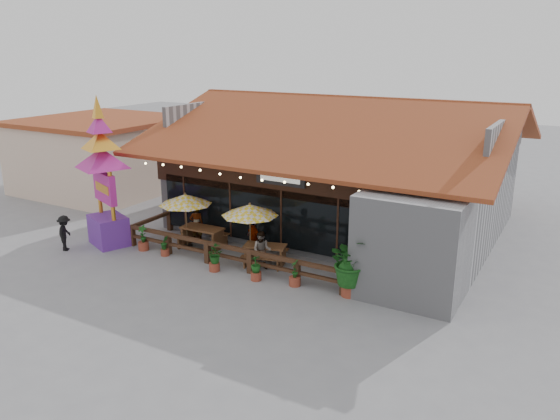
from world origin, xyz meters
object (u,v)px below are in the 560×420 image
Objects in this scene: picnic_table_left at (202,234)px; pedestrian at (65,233)px; picnic_table_right at (265,251)px; thai_sign_tower at (102,162)px; tropical_plant at (351,263)px; umbrella_right at (250,210)px; umbrella_left at (185,200)px.

pedestrian reaches higher than picnic_table_left.
picnic_table_right is 7.80m from thai_sign_tower.
tropical_plant reaches higher than picnic_table_right.
thai_sign_tower is 3.36m from pedestrian.
picnic_table_left is 3.31m from picnic_table_right.
umbrella_right is at bearing 167.57° from tropical_plant.
thai_sign_tower is (-7.01, -1.44, 3.10)m from picnic_table_right.
picnic_table_left is at bearing 174.83° from picnic_table_right.
umbrella_left is 8.05m from tropical_plant.
pedestrian is (-12.05, -1.84, -0.46)m from tropical_plant.
umbrella_left is 0.85× the size of umbrella_right.
tropical_plant is 1.41× the size of pedestrian.
umbrella_left is at bearing 179.62° from umbrella_right.
umbrella_right is 0.41× the size of thai_sign_tower.
picnic_table_left is at bearing 173.67° from umbrella_right.
umbrella_left is 3.23m from umbrella_right.
umbrella_right is at bearing -6.33° from picnic_table_left.
picnic_table_left is 5.70m from pedestrian.
thai_sign_tower is at bearing -154.64° from umbrella_left.
picnic_table_right is at bearing -0.72° from umbrella_right.
tropical_plant reaches higher than pedestrian.
thai_sign_tower is (-6.33, -1.45, 1.52)m from umbrella_right.
picnic_table_left is 5.10m from thai_sign_tower.
umbrella_right reaches higher than tropical_plant.
umbrella_left is at bearing -156.38° from picnic_table_left.
umbrella_left is 5.21m from pedestrian.
thai_sign_tower reaches higher than umbrella_left.
umbrella_right is 8.01m from pedestrian.
umbrella_right is at bearing -102.39° from pedestrian.
thai_sign_tower reaches higher than umbrella_right.
thai_sign_tower reaches higher than tropical_plant.
picnic_table_left is 0.27× the size of thai_sign_tower.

